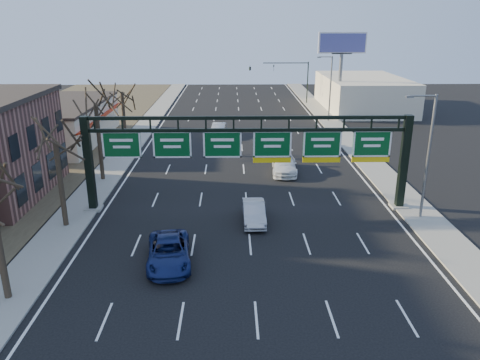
{
  "coord_description": "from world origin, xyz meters",
  "views": [
    {
      "loc": [
        -1.15,
        -25.17,
        13.77
      ],
      "look_at": [
        -0.59,
        5.45,
        3.2
      ],
      "focal_mm": 35.0,
      "sensor_mm": 36.0,
      "label": 1
    }
  ],
  "objects_px": {
    "sign_gantry": "(250,150)",
    "car_white_wagon": "(284,164)",
    "car_silver_sedan": "(254,212)",
    "car_blue_suv": "(169,252)"
  },
  "relations": [
    {
      "from": "sign_gantry",
      "to": "car_blue_suv",
      "type": "relative_size",
      "value": 4.58
    },
    {
      "from": "car_white_wagon",
      "to": "sign_gantry",
      "type": "bearing_deg",
      "value": -108.47
    },
    {
      "from": "sign_gantry",
      "to": "car_blue_suv",
      "type": "distance_m",
      "value": 10.57
    },
    {
      "from": "car_blue_suv",
      "to": "car_white_wagon",
      "type": "distance_m",
      "value": 19.4
    },
    {
      "from": "sign_gantry",
      "to": "car_white_wagon",
      "type": "distance_m",
      "value": 10.35
    },
    {
      "from": "sign_gantry",
      "to": "car_silver_sedan",
      "type": "distance_m",
      "value": 4.63
    },
    {
      "from": "sign_gantry",
      "to": "car_silver_sedan",
      "type": "height_order",
      "value": "sign_gantry"
    },
    {
      "from": "car_silver_sedan",
      "to": "sign_gantry",
      "type": "bearing_deg",
      "value": 94.87
    },
    {
      "from": "sign_gantry",
      "to": "car_blue_suv",
      "type": "xyz_separation_m",
      "value": [
        -5.07,
        -8.43,
        -3.88
      ]
    },
    {
      "from": "sign_gantry",
      "to": "car_white_wagon",
      "type": "height_order",
      "value": "sign_gantry"
    }
  ]
}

